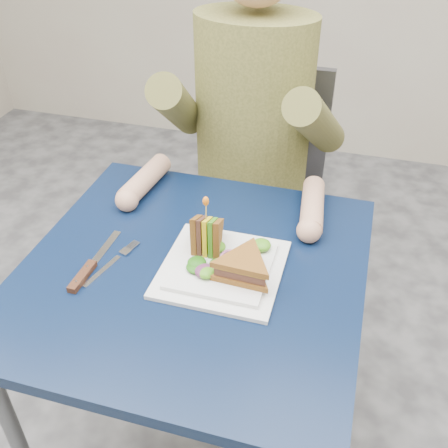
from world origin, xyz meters
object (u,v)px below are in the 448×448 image
(diner, at_px, (252,95))
(plate, at_px, (222,268))
(table, at_px, (194,293))
(sandwich_flat, at_px, (244,267))
(knife, at_px, (87,271))
(chair, at_px, (257,186))
(fork, at_px, (111,264))
(sandwich_upright, at_px, (207,235))

(diner, relative_size, plate, 2.87)
(table, distance_m, sandwich_flat, 0.18)
(knife, bearing_deg, plate, 17.38)
(diner, distance_m, knife, 0.69)
(sandwich_flat, bearing_deg, chair, 100.25)
(plate, distance_m, sandwich_flat, 0.07)
(plate, distance_m, fork, 0.25)
(chair, distance_m, diner, 0.39)
(table, bearing_deg, fork, -166.04)
(fork, bearing_deg, diner, 73.24)
(plate, height_order, sandwich_flat, sandwich_flat)
(table, xyz_separation_m, sandwich_upright, (0.02, 0.05, 0.13))
(knife, bearing_deg, table, 20.91)
(chair, height_order, knife, chair)
(table, height_order, fork, fork)
(chair, relative_size, diner, 1.25)
(sandwich_upright, bearing_deg, plate, -42.69)
(fork, relative_size, knife, 0.80)
(table, height_order, chair, chair)
(table, distance_m, chair, 0.67)
(knife, bearing_deg, fork, 45.33)
(diner, relative_size, sandwich_flat, 4.91)
(chair, bearing_deg, sandwich_flat, -79.75)
(table, bearing_deg, sandwich_upright, 70.33)
(diner, xyz_separation_m, knife, (-0.21, -0.63, -0.18))
(diner, distance_m, sandwich_upright, 0.51)
(sandwich_flat, distance_m, fork, 0.30)
(chair, distance_m, plate, 0.68)
(sandwich_upright, xyz_separation_m, knife, (-0.23, -0.13, -0.05))
(chair, xyz_separation_m, diner, (-0.00, -0.11, 0.37))
(chair, xyz_separation_m, knife, (-0.21, -0.74, 0.20))
(knife, bearing_deg, diner, 71.08)
(fork, bearing_deg, plate, 11.62)
(sandwich_upright, xyz_separation_m, fork, (-0.20, -0.10, -0.05))
(table, xyz_separation_m, sandwich_flat, (0.12, -0.02, 0.12))
(table, relative_size, sandwich_flat, 4.94)
(plate, distance_m, knife, 0.30)
(plate, xyz_separation_m, knife, (-0.28, -0.09, -0.00))
(plate, bearing_deg, sandwich_flat, -24.44)
(sandwich_upright, distance_m, fork, 0.22)
(table, relative_size, chair, 0.81)
(fork, bearing_deg, knife, -134.67)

